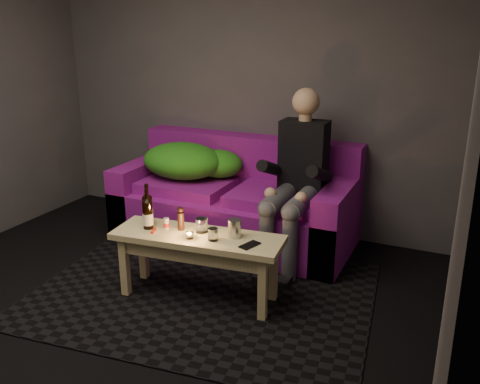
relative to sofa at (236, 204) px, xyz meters
The scene contains 17 objects.
floor 1.86m from the sofa, 94.18° to the right, with size 4.50×4.50×0.00m, color black.
room 1.89m from the sofa, 95.62° to the right, with size 4.50×4.50×4.50m.
rug 1.14m from the sofa, 78.66° to the right, with size 2.46×1.79×0.01m, color black.
sofa is the anchor object (origin of this frame).
green_blanket 0.60m from the sofa, behind, with size 0.94×0.64×0.32m.
person 0.77m from the sofa, 15.51° to the right, with size 0.39×0.89×1.43m.
coffee_table 1.14m from the sofa, 79.16° to the right, with size 1.26×0.52×0.50m.
beer_bottle_a 1.14m from the sofa, 101.46° to the right, with size 0.08×0.08×0.31m.
beer_bottle_b 1.21m from the sofa, 98.32° to the right, with size 0.08×0.08×0.30m.
salt_shaker 1.13m from the sofa, 92.28° to the right, with size 0.04×0.04×0.08m, color silver.
pepper_mill 1.11m from the sofa, 86.72° to the right, with size 0.05×0.05×0.13m, color black.
tumbler_back 1.11m from the sofa, 78.26° to the right, with size 0.09×0.09×0.10m, color white.
tealight 1.23m from the sofa, 80.74° to the right, with size 0.06×0.06×0.04m.
tumbler_front 1.23m from the sofa, 72.71° to the right, with size 0.07×0.07×0.09m, color white.
steel_cup 1.17m from the sofa, 65.68° to the right, with size 0.09×0.09×0.13m, color #B2B5B9.
smartphone 1.31m from the sofa, 61.10° to the right, with size 0.07×0.15×0.01m, color black.
red_lighter 1.22m from the sofa, 94.70° to the right, with size 0.02×0.08×0.01m, color red.
Camera 1 is at (2.00, -2.19, 1.91)m, focal length 38.00 mm.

